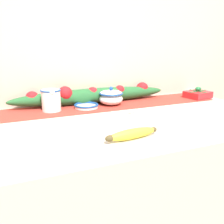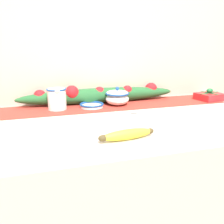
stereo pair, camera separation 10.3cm
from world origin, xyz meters
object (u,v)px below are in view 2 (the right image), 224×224
Objects in this scene: gift_box at (209,96)px; spoon at (133,113)px; small_dish at (92,105)px; banana at (127,135)px; sugar_bowl at (117,97)px; cream_pitcher at (57,98)px.

spoon is at bearing -165.23° from gift_box.
gift_box is at bearing -2.23° from small_dish.
small_dish is 0.59× the size of banana.
spoon is (0.02, -0.18, -0.04)m from sugar_bowl.
gift_box is at bearing -3.75° from sugar_bowl.
cream_pitcher reaches higher than sugar_bowl.
sugar_bowl is 0.68× the size of spoon.
banana is 1.14× the size of spoon.
banana is at bearing -104.11° from sugar_bowl.
banana is 0.81m from gift_box.
cream_pitcher is at bearing 111.95° from banana.
banana is (0.02, -0.47, 0.01)m from small_dish.
cream_pitcher is 0.87m from gift_box.
spoon is (0.16, -0.17, -0.01)m from small_dish.
gift_box is (0.68, 0.45, 0.01)m from banana.
cream_pitcher reaches higher than small_dish.
small_dish is 0.47m from banana.
gift_box reaches higher than spoon.
sugar_bowl reaches higher than gift_box.
small_dish is at bearing 177.77° from gift_box.
small_dish reaches higher than spoon.
cream_pitcher is at bearing 177.51° from gift_box.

